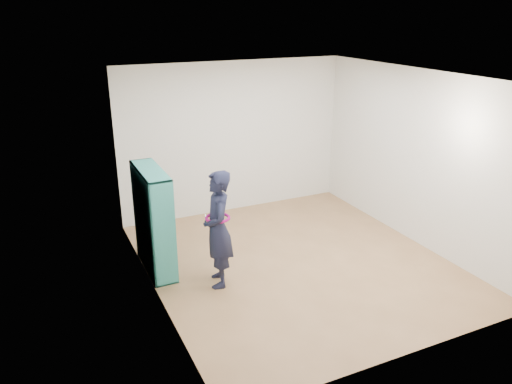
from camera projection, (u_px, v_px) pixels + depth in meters
name	position (u px, v px, depth m)	size (l,w,h in m)	color
floor	(296.00, 262.00, 7.09)	(4.50, 4.50, 0.00)	olive
ceiling	(302.00, 76.00, 6.19)	(4.50, 4.50, 0.00)	white
wall_left	(151.00, 198.00, 5.85)	(0.02, 4.50, 2.60)	silver
wall_right	(416.00, 158.00, 7.44)	(0.02, 4.50, 2.60)	silver
wall_back	(234.00, 138.00, 8.55)	(4.00, 0.02, 2.60)	silver
wall_front	(417.00, 243.00, 4.73)	(4.00, 0.02, 2.60)	silver
bookshelf	(152.00, 222.00, 6.70)	(0.31, 1.07, 1.43)	teal
person	(218.00, 229.00, 6.30)	(0.50, 0.64, 1.54)	black
smartphone	(206.00, 220.00, 6.33)	(0.03, 0.11, 0.14)	silver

